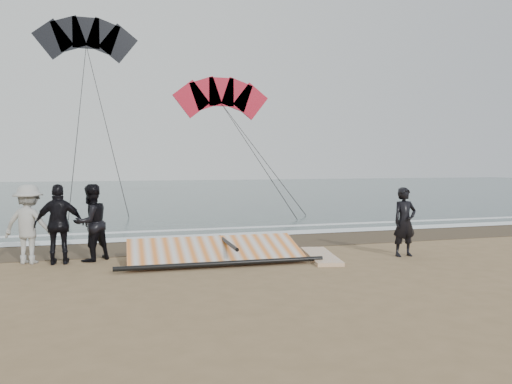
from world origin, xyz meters
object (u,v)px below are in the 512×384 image
Objects in this scene: man_main at (405,222)px; board_cream at (259,242)px; board_white at (321,256)px; sail_rig at (212,253)px.

man_main reaches higher than board_cream.
sail_rig is at bearing -176.67° from board_white.
board_cream reaches higher than board_white.
man_main is at bearing 1.27° from board_white.
board_cream is (-0.81, 2.63, 0.00)m from board_white.
board_white is (-2.14, 0.40, -0.84)m from man_main.
board_white is 2.75m from board_cream.
man_main is 4.31m from board_cream.
sail_rig is (-4.84, 0.82, -0.69)m from man_main.
man_main is 0.79× the size of board_white.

